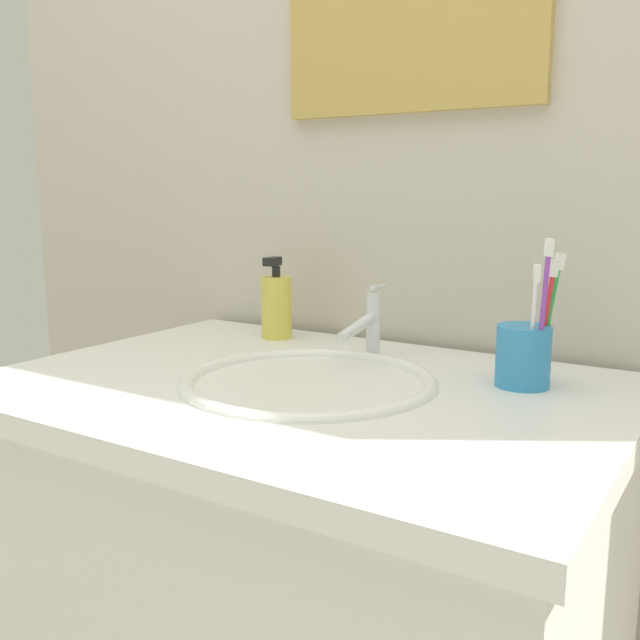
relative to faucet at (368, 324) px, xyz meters
name	(u,v)px	position (x,y,z in m)	size (l,w,h in m)	color
tiled_wall_back	(414,177)	(-0.01, 0.19, 0.25)	(2.13, 0.04, 2.40)	beige
sink_basin	(309,404)	(0.00, -0.18, -0.09)	(0.38, 0.38, 0.10)	white
faucet	(368,324)	(0.00, 0.00, 0.00)	(0.02, 0.15, 0.12)	silver
toothbrush_cup	(523,356)	(0.27, -0.03, -0.01)	(0.08, 0.08, 0.09)	#338CCC
toothbrush_red	(546,314)	(0.30, -0.02, 0.05)	(0.03, 0.02, 0.18)	red
toothbrush_purple	(543,305)	(0.30, -0.05, 0.07)	(0.02, 0.02, 0.21)	purple
toothbrush_white	(533,318)	(0.29, -0.05, 0.05)	(0.02, 0.03, 0.18)	white
toothbrush_green	(550,310)	(0.30, -0.01, 0.05)	(0.03, 0.03, 0.19)	green
soap_dispenser	(276,306)	(-0.23, 0.06, 0.00)	(0.06, 0.06, 0.16)	#DBCC4C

